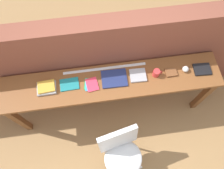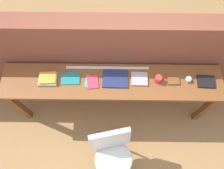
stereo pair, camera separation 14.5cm
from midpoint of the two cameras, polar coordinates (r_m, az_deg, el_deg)
The scene contains 14 objects.
ground_plane at distance 3.18m, azimuth -0.70°, elevation -10.80°, with size 40.00×40.00×0.00m, color #9E7547.
brick_wall_back at distance 2.72m, azimuth -2.66°, elevation 5.99°, with size 6.00×0.20×1.48m, color brown.
sideboard at distance 2.57m, azimuth -1.76°, elevation -0.54°, with size 2.50×0.44×0.88m.
chair_white_moulded at distance 2.59m, azimuth 0.77°, elevation -17.31°, with size 0.53×0.54×0.89m.
book_stack_leftmost at distance 2.51m, azimuth -18.34°, elevation -0.88°, with size 0.21×0.16×0.05m.
magazine_cycling at distance 2.48m, azimuth -12.71°, elevation -0.04°, with size 0.21×0.15×0.01m, color #19757A.
pamphlet_pile_colourful at distance 2.44m, azimuth -7.18°, elevation -0.04°, with size 0.17×0.18×0.01m.
book_open_centre at distance 2.44m, azimuth -1.11°, elevation 1.49°, with size 0.28×0.22×0.02m, color navy.
book_grey_hardcover at distance 2.47m, azimuth 5.12°, elevation 2.29°, with size 0.18×0.16×0.02m, color #9E9EA3.
mug at distance 2.47m, azimuth 9.88°, elevation 2.87°, with size 0.11×0.08×0.09m.
leather_journal_brown at distance 2.55m, azimuth 13.60°, elevation 2.95°, with size 0.13×0.10×0.02m, color brown.
sports_ball_small at distance 2.58m, azimuth 17.14°, elevation 3.77°, with size 0.07×0.07×0.07m, color silver.
book_repair_rightmost at distance 2.67m, azimuth 21.08°, elevation 3.63°, with size 0.19×0.15×0.02m, color black.
ruler_metal_back_edge at distance 2.52m, azimuth -3.58°, elevation 4.10°, with size 0.96×0.03×0.00m, color silver.
Camera 1 is at (-0.13, -0.72, 3.10)m, focal length 35.00 mm.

